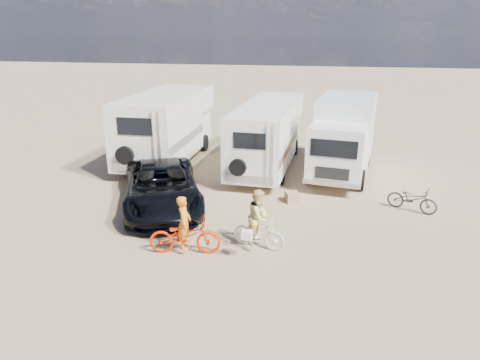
% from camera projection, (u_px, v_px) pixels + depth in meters
% --- Properties ---
extents(ground, '(140.00, 140.00, 0.00)m').
position_uv_depth(ground, '(228.00, 236.00, 13.18)').
color(ground, tan).
rests_on(ground, ground).
extents(rv_main, '(2.54, 7.90, 2.93)m').
position_uv_depth(rv_main, '(268.00, 136.00, 19.59)').
color(rv_main, white).
rests_on(rv_main, ground).
extents(rv_left, '(2.83, 7.23, 3.25)m').
position_uv_depth(rv_left, '(167.00, 128.00, 20.36)').
color(rv_left, silver).
rests_on(rv_left, ground).
extents(box_truck, '(3.07, 6.19, 3.31)m').
position_uv_depth(box_truck, '(343.00, 138.00, 18.38)').
color(box_truck, white).
rests_on(box_truck, ground).
extents(dark_suv, '(4.61, 6.14, 1.55)m').
position_uv_depth(dark_suv, '(162.00, 187.00, 15.15)').
color(dark_suv, black).
rests_on(dark_suv, ground).
extents(bike_man, '(2.12, 1.05, 1.06)m').
position_uv_depth(bike_man, '(185.00, 236.00, 12.02)').
color(bike_man, red).
rests_on(bike_man, ground).
extents(bike_woman, '(1.66, 0.80, 0.96)m').
position_uv_depth(bike_woman, '(259.00, 233.00, 12.33)').
color(bike_woman, beige).
rests_on(bike_woman, ground).
extents(rider_man, '(0.46, 0.62, 1.55)m').
position_uv_depth(rider_man, '(184.00, 228.00, 11.94)').
color(rider_man, orange).
rests_on(rider_man, ground).
extents(rider_woman, '(0.78, 0.92, 1.64)m').
position_uv_depth(rider_woman, '(259.00, 222.00, 12.22)').
color(rider_woman, '#CBBF7A').
rests_on(rider_woman, ground).
extents(bike_parked, '(1.80, 1.25, 0.90)m').
position_uv_depth(bike_parked, '(412.00, 199.00, 14.91)').
color(bike_parked, '#292B28').
rests_on(bike_parked, ground).
extents(cooler, '(0.57, 0.48, 0.40)m').
position_uv_depth(cooler, '(180.00, 199.00, 15.55)').
color(cooler, '#2A6396').
rests_on(cooler, ground).
extents(crate, '(0.61, 0.61, 0.37)m').
position_uv_depth(crate, '(292.00, 197.00, 15.80)').
color(crate, '#9A734E').
rests_on(crate, ground).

